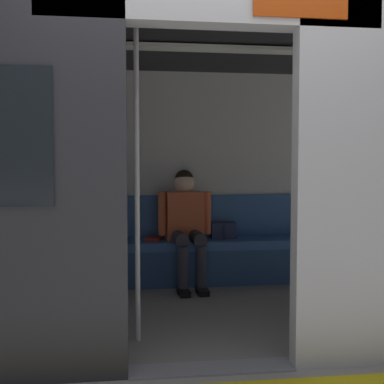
# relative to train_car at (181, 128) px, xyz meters

# --- Properties ---
(ground_plane) EXTENTS (60.00, 60.00, 0.00)m
(ground_plane) POSITION_rel_train_car_xyz_m (-0.07, 1.11, -1.54)
(ground_plane) COLOR gray
(train_car) EXTENTS (6.40, 2.54, 2.36)m
(train_car) POSITION_rel_train_car_xyz_m (0.00, 0.00, 0.00)
(train_car) COLOR silver
(train_car) RESTS_ON ground_plane
(bench_seat) EXTENTS (3.35, 0.44, 0.46)m
(bench_seat) POSITION_rel_train_car_xyz_m (-0.07, -0.92, -1.18)
(bench_seat) COLOR #38609E
(bench_seat) RESTS_ON ground_plane
(person_seated) EXTENTS (0.55, 0.69, 1.19)m
(person_seated) POSITION_rel_train_car_xyz_m (-0.13, -0.87, -0.86)
(person_seated) COLOR #CC5933
(person_seated) RESTS_ON ground_plane
(handbag) EXTENTS (0.26, 0.15, 0.17)m
(handbag) POSITION_rel_train_car_xyz_m (-0.54, -1.00, -0.99)
(handbag) COLOR #262D4C
(handbag) RESTS_ON bench_seat
(book) EXTENTS (0.20, 0.25, 0.03)m
(book) POSITION_rel_train_car_xyz_m (0.19, -0.98, -1.06)
(book) COLOR #B22D2D
(book) RESTS_ON bench_seat
(grab_pole_door) EXTENTS (0.04, 0.04, 2.22)m
(grab_pole_door) POSITION_rel_train_car_xyz_m (0.37, 0.59, -0.43)
(grab_pole_door) COLOR silver
(grab_pole_door) RESTS_ON ground_plane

